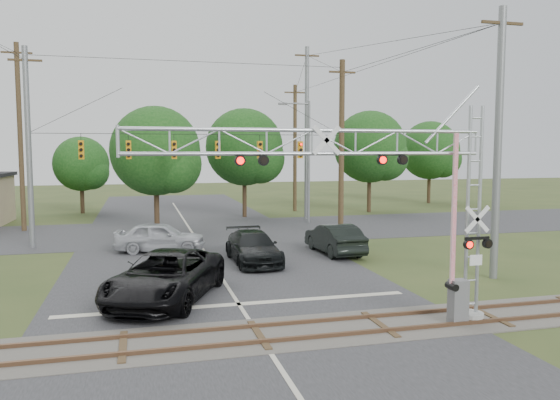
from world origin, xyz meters
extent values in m
plane|color=#32411E|center=(0.00, 0.00, 0.00)|extent=(160.00, 160.00, 0.00)
cube|color=#2A2A2C|center=(0.00, 10.00, 0.01)|extent=(14.00, 90.00, 0.02)
cube|color=#2A2A2C|center=(0.00, 24.00, 0.01)|extent=(90.00, 12.00, 0.02)
cube|color=#4E4943|center=(0.00, 2.00, 0.02)|extent=(90.00, 3.20, 0.05)
cube|color=brown|center=(0.00, 1.28, 0.09)|extent=(90.00, 0.12, 0.14)
cube|color=brown|center=(0.00, 2.72, 0.09)|extent=(90.00, 0.12, 0.14)
cylinder|color=gray|center=(7.11, 1.70, 0.15)|extent=(0.89, 0.89, 0.30)
cube|color=silver|center=(7.06, 1.40, 2.12)|extent=(0.44, 0.03, 0.34)
cube|color=slate|center=(6.52, 1.50, 0.74)|extent=(0.54, 0.44, 1.48)
cube|color=red|center=(6.27, 1.50, 3.74)|extent=(0.14, 0.09, 4.92)
cylinder|color=slate|center=(-9.50, 20.00, 5.75)|extent=(0.32, 0.32, 11.50)
cylinder|color=#402D1D|center=(9.50, 20.00, 5.75)|extent=(0.36, 0.36, 11.50)
cylinder|color=black|center=(0.00, 20.00, 6.62)|extent=(19.00, 0.03, 0.03)
cube|color=orange|center=(-6.67, 20.00, 5.67)|extent=(0.30, 0.30, 1.10)
cube|color=orange|center=(-4.00, 20.00, 5.67)|extent=(0.30, 0.30, 1.10)
cube|color=orange|center=(-1.33, 20.00, 5.67)|extent=(0.30, 0.30, 1.10)
cube|color=orange|center=(1.33, 20.00, 5.67)|extent=(0.30, 0.30, 1.10)
cube|color=orange|center=(4.00, 20.00, 5.67)|extent=(0.30, 0.30, 1.10)
cube|color=orange|center=(6.67, 20.00, 5.67)|extent=(0.30, 0.30, 1.10)
imported|color=black|center=(-2.56, 6.74, 0.93)|extent=(5.48, 7.33, 1.85)
imported|color=black|center=(2.04, 12.74, 0.78)|extent=(2.27, 5.43, 1.57)
imported|color=#AEB0B6|center=(-2.38, 16.93, 0.84)|extent=(5.21, 2.83, 1.68)
imported|color=black|center=(6.86, 14.03, 0.83)|extent=(1.97, 5.09, 1.65)
cylinder|color=slate|center=(9.31, 26.53, 4.70)|extent=(0.21, 0.21, 9.40)
cylinder|color=slate|center=(8.26, 26.53, 9.19)|extent=(2.09, 0.13, 0.13)
cube|color=slate|center=(7.22, 26.53, 9.14)|extent=(0.63, 0.26, 0.16)
cylinder|color=#402D1D|center=(-11.34, 27.39, 6.49)|extent=(0.34, 0.34, 12.98)
cube|color=#402D1D|center=(-11.34, 27.39, 12.28)|extent=(2.00, 0.12, 0.12)
cylinder|color=slate|center=(9.77, 28.54, 6.93)|extent=(0.34, 0.34, 13.87)
cube|color=#402D1D|center=(9.77, 28.54, 13.17)|extent=(2.00, 0.12, 0.12)
cylinder|color=slate|center=(11.69, 6.81, 5.88)|extent=(0.34, 0.34, 11.76)
cube|color=#402D1D|center=(11.69, 6.81, 11.06)|extent=(2.00, 0.12, 0.12)
cylinder|color=#402D1D|center=(10.54, 34.62, 5.79)|extent=(0.34, 0.34, 11.58)
cube|color=#402D1D|center=(10.54, 34.62, 10.88)|extent=(2.00, 0.12, 0.12)
cylinder|color=#3B2B1B|center=(-8.41, 37.70, 1.57)|extent=(0.36, 0.36, 3.15)
sphere|color=#133F12|center=(-8.41, 37.70, 4.43)|extent=(4.86, 4.86, 4.86)
cylinder|color=#3B2B1B|center=(-2.30, 24.66, 1.99)|extent=(0.36, 0.36, 3.97)
sphere|color=#133F12|center=(-2.30, 24.66, 5.60)|extent=(6.14, 6.14, 6.14)
cylinder|color=#3B2B1B|center=(5.16, 31.34, 2.09)|extent=(0.36, 0.36, 4.19)
sphere|color=#133F12|center=(5.16, 31.34, 5.90)|extent=(6.47, 6.47, 6.47)
cylinder|color=#3B2B1B|center=(16.90, 32.19, 2.11)|extent=(0.36, 0.36, 4.22)
sphere|color=#133F12|center=(16.90, 32.19, 5.95)|extent=(6.52, 6.52, 6.52)
cylinder|color=#3B2B1B|center=(26.50, 38.36, 1.99)|extent=(0.36, 0.36, 3.99)
sphere|color=#133F12|center=(26.50, 38.36, 5.62)|extent=(6.16, 6.16, 6.16)
camera|label=1|loc=(-3.44, -13.83, 5.67)|focal=35.00mm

